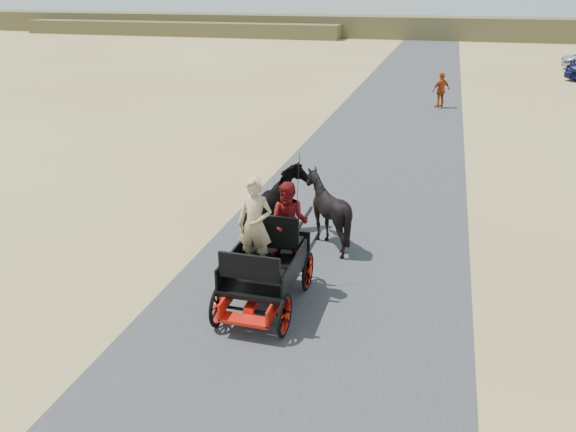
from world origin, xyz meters
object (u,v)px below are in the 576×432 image
(horse_right, at_px, (327,210))
(pedestrian, at_px, (441,90))
(horse_left, at_px, (281,206))
(carriage, at_px, (266,288))

(horse_right, distance_m, pedestrian, 17.39)
(horse_right, height_order, pedestrian, pedestrian)
(horse_left, bearing_deg, horse_right, -180.00)
(carriage, xyz_separation_m, horse_left, (-0.55, 3.00, 0.49))
(carriage, bearing_deg, horse_right, 79.61)
(horse_right, relative_size, pedestrian, 0.98)
(horse_right, bearing_deg, carriage, 79.61)
(carriage, distance_m, pedestrian, 20.44)
(horse_left, xyz_separation_m, horse_right, (1.10, 0.00, 0.00))
(horse_left, bearing_deg, carriage, 100.39)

